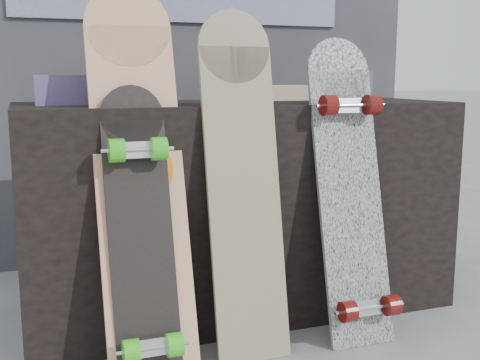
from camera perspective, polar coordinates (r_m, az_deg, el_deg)
name	(u,v)px	position (r m, az deg, el deg)	size (l,w,h in m)	color
ground	(290,360)	(2.02, 4.73, -16.61)	(60.00, 60.00, 0.00)	slate
vendor_table	(237,206)	(2.32, -0.27, -2.51)	(1.60, 0.60, 0.80)	black
booth	(180,34)	(3.09, -5.73, 13.59)	(2.40, 0.22, 2.20)	#343439
merch_box_purple	(62,90)	(2.14, -16.51, 8.19)	(0.18, 0.12, 0.10)	navy
merch_box_small	(348,85)	(2.53, 10.23, 8.85)	(0.14, 0.14, 0.12)	navy
merch_box_flat	(279,93)	(2.45, 3.71, 8.25)	(0.22, 0.10, 0.06)	#D1B78C
longboard_geisha	(139,164)	(1.88, -9.57, 1.49)	(0.28, 0.38, 1.19)	beige
longboard_celtic	(242,173)	(1.93, 0.24, 0.69)	(0.24, 0.24, 1.11)	beige
longboard_cascadia	(350,185)	(2.08, 10.43, -0.45)	(0.24, 0.33, 1.03)	silver
skateboard_dark	(141,229)	(1.83, -9.36, -4.59)	(0.20, 0.31, 0.87)	black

